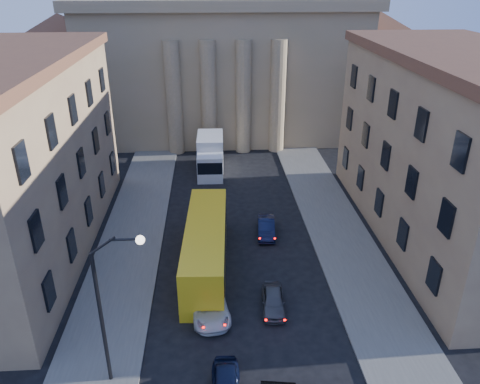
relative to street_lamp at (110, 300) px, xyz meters
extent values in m
cube|color=#595752|center=(-1.53, 10.00, -5.21)|extent=(5.00, 60.00, 0.15)
cube|color=#595752|center=(15.47, 10.00, -5.21)|extent=(5.00, 60.00, 0.15)
cube|color=#8E7C57|center=(6.97, 48.00, 2.71)|extent=(34.00, 26.00, 16.00)
cube|color=#8E7C57|center=(6.97, 48.00, 11.11)|extent=(35.50, 27.50, 1.20)
cube|color=#8E7C57|center=(-14.03, 46.00, 0.21)|extent=(13.00, 13.00, 11.00)
cone|color=brown|center=(-14.03, 46.00, 7.71)|extent=(26.02, 26.02, 4.00)
cube|color=#8E7C57|center=(27.97, 46.00, 0.21)|extent=(13.00, 13.00, 11.00)
cone|color=brown|center=(27.97, 46.00, 7.71)|extent=(26.02, 26.02, 4.00)
cylinder|color=#8E7C57|center=(0.97, 34.80, 1.21)|extent=(1.80, 1.80, 13.00)
cylinder|color=#8E7C57|center=(4.97, 34.80, 1.21)|extent=(1.80, 1.80, 13.00)
cylinder|color=#8E7C57|center=(8.97, 34.80, 1.21)|extent=(1.80, 1.80, 13.00)
cylinder|color=#8E7C57|center=(12.97, 34.80, 1.21)|extent=(1.80, 1.80, 13.00)
cube|color=#A0845E|center=(-10.03, 14.00, 1.71)|extent=(11.00, 26.00, 14.00)
cube|color=#A0845E|center=(23.97, 14.00, 1.71)|extent=(11.00, 26.00, 14.00)
cube|color=brown|center=(23.97, 14.00, 9.01)|extent=(11.60, 26.60, 0.80)
cylinder|color=black|center=(-0.53, 0.00, -1.29)|extent=(0.20, 0.20, 8.00)
cylinder|color=black|center=(0.02, 0.00, 3.06)|extent=(1.30, 0.12, 0.96)
cylinder|color=black|center=(1.02, 0.00, 3.36)|extent=(1.30, 0.12, 0.12)
sphere|color=white|center=(1.77, 0.00, 3.31)|extent=(0.44, 0.44, 0.44)
imported|color=silver|center=(4.75, 5.12, -4.60)|extent=(2.78, 5.13, 1.36)
imported|color=#46464A|center=(8.82, 5.30, -4.67)|extent=(1.71, 3.71, 1.23)
imported|color=black|center=(9.46, 14.75, -4.65)|extent=(1.65, 3.98, 1.28)
cube|color=yellow|center=(4.54, 10.32, -3.55)|extent=(3.36, 12.40, 3.46)
cube|color=black|center=(4.54, 10.32, -3.00)|extent=(3.40, 11.73, 1.23)
cylinder|color=black|center=(3.22, 5.91, -4.73)|extent=(0.39, 1.13, 1.12)
cylinder|color=black|center=(5.45, 5.81, -4.73)|extent=(0.39, 1.13, 1.12)
cylinder|color=black|center=(3.63, 14.84, -4.73)|extent=(0.39, 1.13, 1.12)
cylinder|color=black|center=(5.86, 14.73, -4.73)|extent=(0.39, 1.13, 1.12)
cube|color=silver|center=(4.94, 26.46, -3.91)|extent=(2.69, 2.80, 2.75)
cube|color=black|center=(4.91, 25.14, -3.57)|extent=(2.52, 0.19, 1.26)
cube|color=silver|center=(5.00, 29.55, -3.28)|extent=(2.84, 4.86, 3.55)
cylinder|color=black|center=(3.78, 26.02, -4.77)|extent=(0.34, 1.04, 1.03)
cylinder|color=black|center=(6.07, 25.98, -4.77)|extent=(0.34, 1.04, 1.03)
cylinder|color=black|center=(3.87, 30.60, -4.77)|extent=(0.34, 1.04, 1.03)
cylinder|color=black|center=(6.16, 30.55, -4.77)|extent=(0.34, 1.04, 1.03)
camera|label=1|loc=(5.15, -18.64, 14.41)|focal=35.00mm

